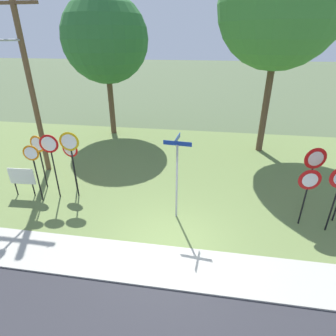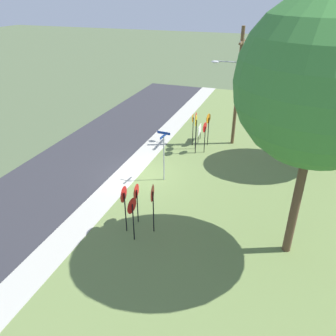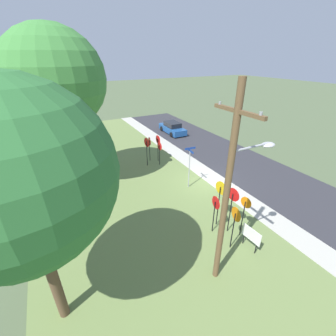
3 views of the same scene
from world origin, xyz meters
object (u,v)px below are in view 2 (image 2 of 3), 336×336
at_px(stop_sign_near_right, 196,123).
at_px(notice_board, 199,131).
at_px(yield_sign_near_left, 136,195).
at_px(oak_tree_right, 322,83).
at_px(yield_sign_far_right, 124,199).
at_px(stop_sign_far_left, 196,126).
at_px(stop_sign_far_center, 193,123).
at_px(yield_sign_far_left, 132,210).
at_px(utility_pole, 236,84).
at_px(yield_sign_near_right, 152,198).
at_px(street_name_post, 164,152).
at_px(stop_sign_far_right, 205,131).
at_px(stop_sign_near_left, 208,123).

xyz_separation_m(stop_sign_near_right, notice_board, (-1.48, -0.07, -1.17)).
relative_size(yield_sign_near_left, oak_tree_right, 0.21).
xyz_separation_m(yield_sign_far_right, notice_board, (-11.67, 0.52, -1.00)).
height_order(stop_sign_far_left, yield_sign_far_right, stop_sign_far_left).
xyz_separation_m(stop_sign_far_center, yield_sign_far_left, (11.20, 0.39, -0.05)).
distance_m(stop_sign_far_center, yield_sign_near_left, 9.93).
xyz_separation_m(stop_sign_near_right, stop_sign_far_left, (0.73, 0.21, 0.06)).
xyz_separation_m(yield_sign_far_left, yield_sign_far_right, (-0.46, -0.61, 0.16)).
bearing_deg(oak_tree_right, utility_pole, -157.68).
distance_m(yield_sign_near_right, street_name_post, 4.96).
height_order(stop_sign_near_right, stop_sign_far_center, stop_sign_near_right).
relative_size(stop_sign_far_center, yield_sign_near_left, 1.12).
relative_size(stop_sign_far_center, utility_pole, 0.29).
bearing_deg(utility_pole, stop_sign_far_left, -37.65).
relative_size(yield_sign_near_left, notice_board, 1.73).
bearing_deg(stop_sign_far_right, notice_board, -148.56).
xyz_separation_m(stop_sign_near_left, stop_sign_far_center, (0.43, -1.05, -0.03)).
distance_m(stop_sign_near_left, utility_pole, 3.26).
bearing_deg(utility_pole, stop_sign_far_center, -62.43).
xyz_separation_m(stop_sign_near_right, oak_tree_right, (8.99, 6.74, 5.44)).
xyz_separation_m(stop_sign_near_right, yield_sign_near_left, (9.37, -0.35, -0.40)).
bearing_deg(yield_sign_near_right, stop_sign_far_center, 175.23).
height_order(yield_sign_near_left, notice_board, yield_sign_near_left).
distance_m(stop_sign_near_left, street_name_post, 6.10).
xyz_separation_m(stop_sign_near_left, stop_sign_near_right, (0.99, -0.68, 0.24)).
xyz_separation_m(yield_sign_near_right, oak_tree_right, (-0.79, 6.08, 5.52)).
distance_m(stop_sign_near_left, stop_sign_far_right, 1.38).
distance_m(stop_sign_near_right, yield_sign_far_left, 10.65).
bearing_deg(stop_sign_far_right, stop_sign_far_left, -50.73).
bearing_deg(stop_sign_near_left, yield_sign_far_right, 3.73).
distance_m(stop_sign_far_right, oak_tree_right, 11.99).
height_order(yield_sign_near_right, oak_tree_right, oak_tree_right).
xyz_separation_m(stop_sign_far_left, notice_board, (-2.21, -0.28, -1.23)).
distance_m(stop_sign_far_right, yield_sign_near_right, 9.41).
xyz_separation_m(stop_sign_near_right, street_name_post, (4.98, -0.56, -0.15)).
xyz_separation_m(street_name_post, oak_tree_right, (4.01, 7.30, 5.58)).
distance_m(stop_sign_far_right, notice_board, 2.19).
bearing_deg(street_name_post, stop_sign_far_center, -176.81).
bearing_deg(yield_sign_far_left, yield_sign_near_left, -156.64).
relative_size(stop_sign_far_right, yield_sign_near_left, 1.04).
bearing_deg(yield_sign_near_right, stop_sign_near_left, 169.45).
distance_m(yield_sign_far_left, yield_sign_far_right, 0.78).
height_order(stop_sign_far_center, yield_sign_near_left, stop_sign_far_center).
bearing_deg(stop_sign_far_left, stop_sign_far_center, -162.43).
relative_size(stop_sign_near_left, stop_sign_far_right, 1.08).
xyz_separation_m(stop_sign_near_left, stop_sign_far_left, (1.71, -0.47, 0.30)).
bearing_deg(notice_board, stop_sign_near_left, 53.71).
bearing_deg(stop_sign_far_right, oak_tree_right, 42.10).
height_order(stop_sign_far_left, yield_sign_far_left, stop_sign_far_left).
height_order(stop_sign_near_right, notice_board, stop_sign_near_right).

